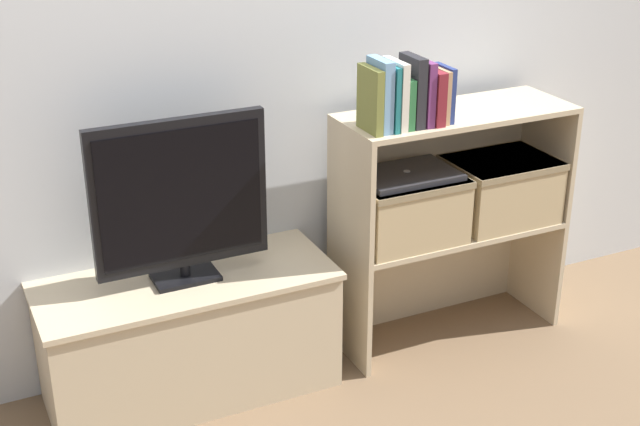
# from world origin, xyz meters

# --- Properties ---
(ground_plane) EXTENTS (16.00, 16.00, 0.00)m
(ground_plane) POSITION_xyz_m (0.00, 0.00, 0.00)
(ground_plane) COLOR brown
(wall_back) EXTENTS (10.00, 0.05, 2.40)m
(wall_back) POSITION_xyz_m (0.00, 0.43, 1.20)
(wall_back) COLOR silver
(wall_back) RESTS_ON ground_plane
(tv_stand) EXTENTS (1.02, 0.42, 0.45)m
(tv_stand) POSITION_xyz_m (-0.49, 0.20, 0.23)
(tv_stand) COLOR #CCB793
(tv_stand) RESTS_ON ground_plane
(tv) EXTENTS (0.59, 0.14, 0.57)m
(tv) POSITION_xyz_m (-0.49, 0.20, 0.75)
(tv) COLOR black
(tv) RESTS_ON tv_stand
(bookshelf_lower_tier) EXTENTS (0.88, 0.34, 0.46)m
(bookshelf_lower_tier) POSITION_xyz_m (0.55, 0.23, 0.29)
(bookshelf_lower_tier) COLOR #CCB793
(bookshelf_lower_tier) RESTS_ON ground_plane
(bookshelf_upper_tier) EXTENTS (0.88, 0.34, 0.46)m
(bookshelf_upper_tier) POSITION_xyz_m (0.55, 0.23, 0.75)
(bookshelf_upper_tier) COLOR #CCB793
(bookshelf_upper_tier) RESTS_ON bookshelf_lower_tier
(book_olive) EXTENTS (0.03, 0.14, 0.22)m
(book_olive) POSITION_xyz_m (0.15, 0.10, 1.03)
(book_olive) COLOR olive
(book_olive) RESTS_ON bookshelf_upper_tier
(book_skyblue) EXTENTS (0.04, 0.14, 0.25)m
(book_skyblue) POSITION_xyz_m (0.19, 0.10, 1.04)
(book_skyblue) COLOR #709ECC
(book_skyblue) RESTS_ON bookshelf_upper_tier
(book_teal) EXTENTS (0.02, 0.14, 0.22)m
(book_teal) POSITION_xyz_m (0.22, 0.10, 1.03)
(book_teal) COLOR #1E7075
(book_teal) RESTS_ON bookshelf_upper_tier
(book_ivory) EXTENTS (0.03, 0.15, 0.23)m
(book_ivory) POSITION_xyz_m (0.25, 0.10, 1.04)
(book_ivory) COLOR silver
(book_ivory) RESTS_ON bookshelf_upper_tier
(book_forest) EXTENTS (0.03, 0.13, 0.17)m
(book_forest) POSITION_xyz_m (0.28, 0.10, 1.01)
(book_forest) COLOR #286638
(book_forest) RESTS_ON bookshelf_upper_tier
(book_charcoal) EXTENTS (0.04, 0.13, 0.24)m
(book_charcoal) POSITION_xyz_m (0.32, 0.10, 1.04)
(book_charcoal) COLOR #232328
(book_charcoal) RESTS_ON bookshelf_upper_tier
(book_plum) EXTENTS (0.03, 0.14, 0.23)m
(book_plum) POSITION_xyz_m (0.35, 0.10, 1.03)
(book_plum) COLOR #6B2D66
(book_plum) RESTS_ON bookshelf_upper_tier
(book_maroon) EXTENTS (0.04, 0.15, 0.19)m
(book_maroon) POSITION_xyz_m (0.39, 0.10, 1.01)
(book_maroon) COLOR maroon
(book_maroon) RESTS_ON bookshelf_upper_tier
(book_tan) EXTENTS (0.02, 0.13, 0.19)m
(book_tan) POSITION_xyz_m (0.42, 0.10, 1.01)
(book_tan) COLOR tan
(book_tan) RESTS_ON bookshelf_upper_tier
(book_navy) EXTENTS (0.02, 0.12, 0.19)m
(book_navy) POSITION_xyz_m (0.44, 0.10, 1.02)
(book_navy) COLOR navy
(book_navy) RESTS_ON bookshelf_upper_tier
(storage_basket_left) EXTENTS (0.40, 0.31, 0.24)m
(storage_basket_left) POSITION_xyz_m (0.34, 0.15, 0.59)
(storage_basket_left) COLOR tan
(storage_basket_left) RESTS_ON bookshelf_lower_tier
(storage_basket_right) EXTENTS (0.40, 0.31, 0.24)m
(storage_basket_right) POSITION_xyz_m (0.76, 0.15, 0.59)
(storage_basket_right) COLOR tan
(storage_basket_right) RESTS_ON bookshelf_lower_tier
(laptop) EXTENTS (0.36, 0.25, 0.02)m
(laptop) POSITION_xyz_m (0.34, 0.15, 0.71)
(laptop) COLOR #2D2D33
(laptop) RESTS_ON storage_basket_left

